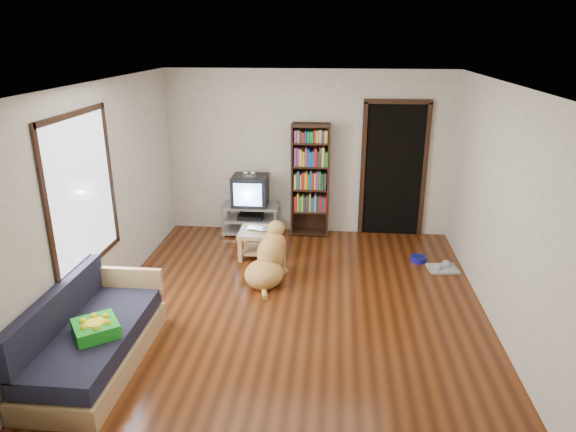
# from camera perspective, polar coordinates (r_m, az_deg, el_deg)

# --- Properties ---
(ground) EXTENTS (5.00, 5.00, 0.00)m
(ground) POSITION_cam_1_polar(r_m,az_deg,el_deg) (6.31, 0.74, -9.73)
(ground) COLOR #59290F
(ground) RESTS_ON ground
(ceiling) EXTENTS (5.00, 5.00, 0.00)m
(ceiling) POSITION_cam_1_polar(r_m,az_deg,el_deg) (5.52, 0.86, 14.51)
(ceiling) COLOR white
(ceiling) RESTS_ON ground
(wall_back) EXTENTS (4.50, 0.00, 4.50)m
(wall_back) POSITION_cam_1_polar(r_m,az_deg,el_deg) (8.19, 2.24, 6.95)
(wall_back) COLOR beige
(wall_back) RESTS_ON ground
(wall_front) EXTENTS (4.50, 0.00, 4.50)m
(wall_front) POSITION_cam_1_polar(r_m,az_deg,el_deg) (3.51, -2.62, -11.08)
(wall_front) COLOR beige
(wall_front) RESTS_ON ground
(wall_left) EXTENTS (0.00, 5.00, 5.00)m
(wall_left) POSITION_cam_1_polar(r_m,az_deg,el_deg) (6.37, -19.84, 2.08)
(wall_left) COLOR beige
(wall_left) RESTS_ON ground
(wall_right) EXTENTS (0.00, 5.00, 5.00)m
(wall_right) POSITION_cam_1_polar(r_m,az_deg,el_deg) (6.04, 22.57, 0.83)
(wall_right) COLOR beige
(wall_right) RESTS_ON ground
(green_cushion) EXTENTS (0.53, 0.53, 0.13)m
(green_cushion) POSITION_cam_1_polar(r_m,az_deg,el_deg) (5.24, -20.58, -11.61)
(green_cushion) COLOR green
(green_cushion) RESTS_ON sofa
(laptop) EXTENTS (0.41, 0.32, 0.03)m
(laptop) POSITION_cam_1_polar(r_m,az_deg,el_deg) (7.42, -3.34, -1.58)
(laptop) COLOR silver
(laptop) RESTS_ON coffee_table
(dog_bowl) EXTENTS (0.22, 0.22, 0.08)m
(dog_bowl) POSITION_cam_1_polar(r_m,az_deg,el_deg) (7.62, 14.26, -4.63)
(dog_bowl) COLOR #14148C
(dog_bowl) RESTS_ON ground
(grey_rag) EXTENTS (0.44, 0.37, 0.03)m
(grey_rag) POSITION_cam_1_polar(r_m,az_deg,el_deg) (7.47, 16.80, -5.63)
(grey_rag) COLOR #ABABAB
(grey_rag) RESTS_ON ground
(window) EXTENTS (0.03, 1.46, 1.70)m
(window) POSITION_cam_1_polar(r_m,az_deg,el_deg) (5.88, -21.91, 2.46)
(window) COLOR white
(window) RESTS_ON wall_left
(doorway) EXTENTS (1.03, 0.05, 2.19)m
(doorway) POSITION_cam_1_polar(r_m,az_deg,el_deg) (8.25, 11.65, 5.37)
(doorway) COLOR black
(doorway) RESTS_ON wall_back
(tv_stand) EXTENTS (0.90, 0.45, 0.50)m
(tv_stand) POSITION_cam_1_polar(r_m,az_deg,el_deg) (8.34, -4.14, -0.23)
(tv_stand) COLOR #99999E
(tv_stand) RESTS_ON ground
(crt_tv) EXTENTS (0.55, 0.52, 0.58)m
(crt_tv) POSITION_cam_1_polar(r_m,az_deg,el_deg) (8.21, -4.19, 2.93)
(crt_tv) COLOR black
(crt_tv) RESTS_ON tv_stand
(bookshelf) EXTENTS (0.60, 0.30, 1.80)m
(bookshelf) POSITION_cam_1_polar(r_m,az_deg,el_deg) (8.11, 2.50, 4.64)
(bookshelf) COLOR black
(bookshelf) RESTS_ON ground
(sofa) EXTENTS (0.80, 1.80, 0.80)m
(sofa) POSITION_cam_1_polar(r_m,az_deg,el_deg) (5.49, -20.96, -12.83)
(sofa) COLOR tan
(sofa) RESTS_ON ground
(coffee_table) EXTENTS (0.55, 0.55, 0.40)m
(coffee_table) POSITION_cam_1_polar(r_m,az_deg,el_deg) (7.50, -3.28, -2.46)
(coffee_table) COLOR tan
(coffee_table) RESTS_ON ground
(dog) EXTENTS (0.65, 0.97, 0.80)m
(dog) POSITION_cam_1_polar(r_m,az_deg,el_deg) (6.74, -2.14, -4.94)
(dog) COLOR tan
(dog) RESTS_ON ground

